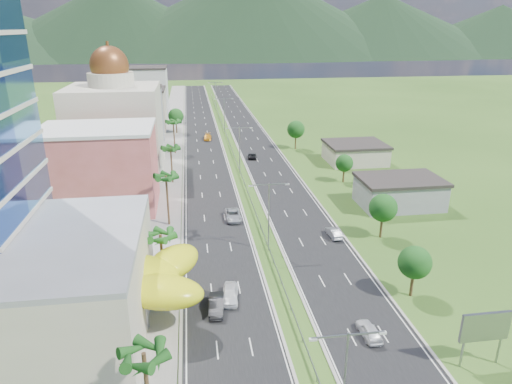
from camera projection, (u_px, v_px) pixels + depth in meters
name	position (u px, v px, depth m)	size (l,w,h in m)	color
ground	(281.00, 284.00, 61.18)	(500.00, 500.00, 0.00)	#2D5119
road_left	(202.00, 136.00, 143.85)	(11.00, 260.00, 0.04)	black
road_right	(249.00, 134.00, 145.87)	(11.00, 260.00, 0.04)	black
sidewalk_left	(172.00, 137.00, 142.55)	(7.00, 260.00, 0.12)	gray
median_guardrail	(231.00, 147.00, 127.91)	(0.10, 216.06, 0.76)	gray
streetlight_median_a	(345.00, 378.00, 35.63)	(6.04, 0.25, 11.00)	gray
streetlight_median_b	(269.00, 210.00, 68.17)	(6.04, 0.25, 11.00)	gray
streetlight_median_c	(239.00, 145.00, 105.36)	(6.04, 0.25, 11.00)	gray
streetlight_median_d	(224.00, 111.00, 147.20)	(6.04, 0.25, 11.00)	gray
streetlight_median_e	(216.00, 92.00, 189.04)	(6.04, 0.25, 11.00)	gray
mall_podium	(3.00, 292.00, 49.41)	(30.00, 24.00, 11.00)	#BBB09A
lime_canopy	(120.00, 278.00, 53.06)	(18.00, 15.00, 7.40)	#CED014
pink_shophouse	(100.00, 170.00, 84.59)	(20.00, 15.00, 15.00)	#BC554D
domed_building	(116.00, 125.00, 104.66)	(20.00, 20.00, 28.70)	beige
midrise_grey	(133.00, 118.00, 129.19)	(16.00, 15.00, 16.00)	gray
midrise_beige	(141.00, 110.00, 150.15)	(16.00, 15.00, 13.00)	#BBB09A
midrise_white	(146.00, 93.00, 170.68)	(16.00, 15.00, 18.00)	silver
billboard	(485.00, 328.00, 45.23)	(5.20, 0.35, 6.20)	gray
shed_near	(399.00, 193.00, 87.35)	(15.00, 10.00, 5.00)	gray
shed_far	(355.00, 154.00, 115.61)	(14.00, 12.00, 4.40)	#BBB09A
palm_tree_a	(144.00, 358.00, 35.89)	(3.60, 3.60, 9.10)	#47301C
palm_tree_b	(161.00, 238.00, 58.53)	(3.60, 3.60, 8.10)	#47301C
palm_tree_c	(166.00, 179.00, 76.64)	(3.60, 3.60, 9.60)	#47301C
palm_tree_d	(171.00, 150.00, 98.35)	(3.60, 3.60, 8.60)	#47301C
palm_tree_e	(173.00, 123.00, 121.33)	(3.60, 3.60, 9.40)	#47301C
leafy_tree_lfar	(176.00, 116.00, 145.51)	(4.90, 4.90, 8.05)	#47301C
leafy_tree_ra	(415.00, 263.00, 57.06)	(4.20, 4.20, 6.90)	#47301C
leafy_tree_rb	(383.00, 208.00, 73.13)	(4.55, 4.55, 7.47)	#47301C
leafy_tree_rc	(344.00, 163.00, 99.84)	(3.85, 3.85, 6.33)	#47301C
leafy_tree_rd	(296.00, 129.00, 126.79)	(4.90, 4.90, 8.05)	#47301C
mountain_ridge	(254.00, 58.00, 487.68)	(860.00, 140.00, 90.00)	black
car_white_near_left	(230.00, 294.00, 57.41)	(2.00, 4.97, 1.69)	white
car_dark_left	(216.00, 305.00, 55.20)	(1.74, 4.99, 1.64)	black
car_silver_mid_left	(233.00, 215.00, 81.47)	(2.67, 5.80, 1.61)	#A3A6AA
car_yellow_far_left	(208.00, 137.00, 138.93)	(2.19, 5.38, 1.56)	orange
car_white_near_right	(369.00, 331.00, 50.67)	(1.76, 4.38, 1.49)	white
car_silver_right	(334.00, 233.00, 74.71)	(1.54, 4.42, 1.45)	#989A9F
car_dark_far_right	(252.00, 156.00, 119.25)	(2.12, 4.61, 1.28)	black
motorcycle	(188.00, 251.00, 68.91)	(0.57, 1.89, 1.21)	black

